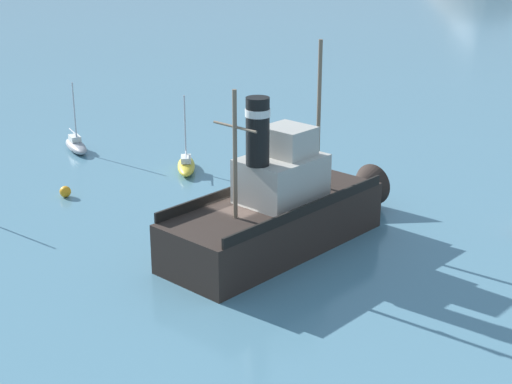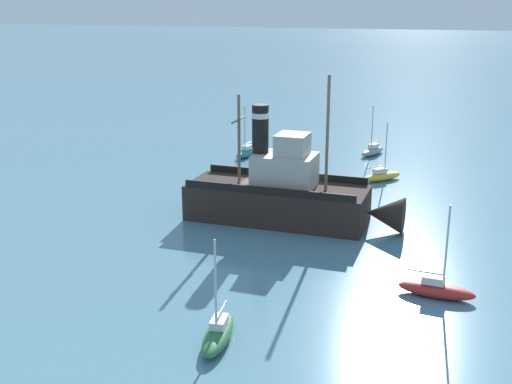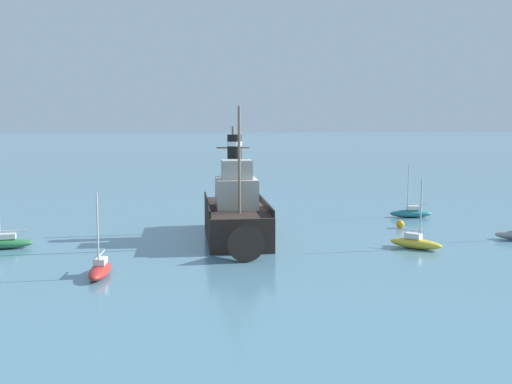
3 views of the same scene
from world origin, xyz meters
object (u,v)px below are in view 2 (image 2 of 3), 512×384
Objects in this scene: sailboat_grey at (373,151)px; sailboat_red at (436,289)px; sailboat_teal at (246,152)px; old_tugboat at (286,195)px; sailboat_yellow at (381,176)px; mooring_buoy at (293,165)px; sailboat_green at (218,333)px.

sailboat_grey and sailboat_red have the same top height.
sailboat_grey is at bearing 111.42° from sailboat_teal.
sailboat_yellow is at bearing 158.45° from old_tugboat.
sailboat_yellow is at bearing -165.27° from sailboat_red.
sailboat_grey reaches higher than mooring_buoy.
sailboat_yellow is (4.57, 13.36, 0.00)m from sailboat_teal.
old_tugboat is at bearing 13.15° from mooring_buoy.
old_tugboat reaches higher than sailboat_green.
sailboat_green is at bearing -1.86° from sailboat_grey.
mooring_buoy is at bearing -101.90° from sailboat_yellow.
sailboat_green is 7.37× the size of mooring_buoy.
sailboat_grey is at bearing 178.14° from sailboat_green.
sailboat_teal is (-16.72, -8.56, -1.40)m from old_tugboat.
sailboat_grey is (-37.52, 1.22, 0.00)m from sailboat_green.
sailboat_green and sailboat_grey have the same top height.
sailboat_yellow reaches higher than mooring_buoy.
sailboat_yellow is 21.66m from sailboat_red.
old_tugboat is 16.49m from sailboat_green.
sailboat_yellow is 8.21m from mooring_buoy.
mooring_buoy is at bearing 61.64° from sailboat_teal.
mooring_buoy is (-30.20, -4.77, -0.09)m from sailboat_green.
sailboat_teal is 1.00× the size of sailboat_green.
sailboat_teal is at bearing -163.02° from sailboat_green.
sailboat_red is (25.52, 18.87, 0.00)m from sailboat_teal.
old_tugboat is 2.94× the size of sailboat_teal.
sailboat_red is at bearing 30.88° from mooring_buoy.
old_tugboat reaches higher than sailboat_teal.
old_tugboat is 21.70× the size of mooring_buoy.
sailboat_teal and sailboat_red have the same top height.
mooring_buoy is at bearing -171.03° from sailboat_green.
sailboat_teal is at bearing -108.88° from sailboat_yellow.
sailboat_red is at bearing 14.15° from sailboat_grey.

